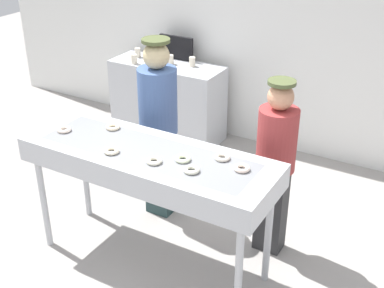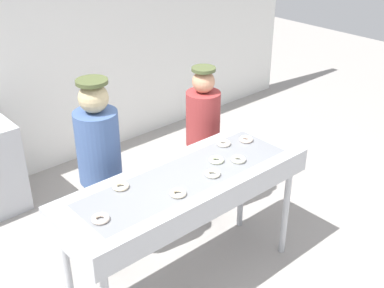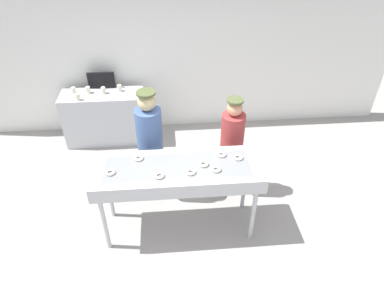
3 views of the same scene
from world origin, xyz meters
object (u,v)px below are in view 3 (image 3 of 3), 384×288
Objects in this scene: paper_cup_1 at (78,97)px; menu_display at (101,80)px; fryer_conveyor at (178,173)px; sugar_donut_6 at (110,172)px; sugar_donut_4 at (216,169)px; worker_assistant at (232,143)px; sugar_donut_1 at (222,154)px; worker_baker at (150,140)px; sugar_donut_7 at (159,175)px; sugar_donut_2 at (139,158)px; sugar_donut_5 at (191,172)px; paper_cup_0 at (73,91)px; sugar_donut_3 at (204,164)px; paper_cup_3 at (88,90)px; paper_cup_4 at (120,88)px; sugar_donut_0 at (238,157)px; paper_cup_2 at (103,90)px; prep_counter at (105,117)px.

paper_cup_1 is 0.54m from menu_display.
fryer_conveyor is 0.80m from sugar_donut_6.
sugar_donut_4 is 0.88m from worker_assistant.
sugar_donut_1 and sugar_donut_6 have the same top height.
worker_baker is 1.10× the size of worker_assistant.
sugar_donut_7 is (-0.67, -0.05, 0.00)m from sugar_donut_4.
worker_baker is at bearing 75.75° from sugar_donut_2.
sugar_donut_2 is 0.69m from sugar_donut_5.
sugar_donut_2 is 2.33m from paper_cup_0.
paper_cup_3 is at bearing 128.02° from sugar_donut_3.
paper_cup_1 is at bearing -118.47° from paper_cup_3.
fryer_conveyor is 18.04× the size of paper_cup_4.
paper_cup_4 is (-0.66, 2.38, -0.09)m from sugar_donut_7.
sugar_donut_0 reaches higher than fryer_conveyor.
sugar_donut_1 is at bearing 9.53° from sugar_donut_6.
sugar_donut_3 is at bearing -51.98° from paper_cup_3.
sugar_donut_5 is at bearing -60.52° from paper_cup_2.
prep_counter is (-0.40, 2.20, -0.61)m from sugar_donut_6.
sugar_donut_6 reaches higher than prep_counter.
paper_cup_1 is (-1.31, 2.12, -0.09)m from sugar_donut_7.
menu_display is at bearing 39.00° from paper_cup_3.
sugar_donut_6 is 0.86m from worker_baker.
sugar_donut_7 is at bearing -68.91° from menu_display.
sugar_donut_4 is 1.11m from worker_baker.
prep_counter is (-1.34, 2.27, -0.61)m from sugar_donut_5.
sugar_donut_1 is 0.60m from worker_assistant.
sugar_donut_3 and sugar_donut_6 have the same top height.
sugar_donut_2 and sugar_donut_3 have the same top height.
sugar_donut_7 is 1.04× the size of paper_cup_2.
paper_cup_1 is (-1.53, 1.95, 0.03)m from fryer_conveyor.
worker_baker reaches higher than paper_cup_2.
sugar_donut_3 is 1.00× the size of sugar_donut_4.
sugar_donut_3 reaches higher than paper_cup_0.
sugar_donut_4 and sugar_donut_6 have the same top height.
paper_cup_4 is at bearing -35.46° from worker_assistant.
paper_cup_0 is (-1.30, 1.52, 0.00)m from worker_baker.
paper_cup_3 is (-1.96, 2.02, -0.09)m from sugar_donut_1.
sugar_donut_2 is at bearing -78.55° from paper_cup_4.
sugar_donut_2 is 2.08m from paper_cup_4.
sugar_donut_7 is 2.70m from menu_display.
sugar_donut_3 is 1.04× the size of paper_cup_0.
paper_cup_4 is (0.52, 0.02, 0.00)m from paper_cup_3.
sugar_donut_1 is 1.04× the size of paper_cup_0.
sugar_donut_6 is 0.08× the size of worker_assistant.
paper_cup_4 is at bearing -72.22° from worker_baker.
menu_display is (-0.31, 0.15, 0.09)m from paper_cup_4.
paper_cup_3 is at bearing 167.68° from prep_counter.
paper_cup_3 is (-1.72, 2.19, -0.09)m from sugar_donut_3.
paper_cup_2 and paper_cup_4 have the same top height.
sugar_donut_3 is at bearing -57.55° from menu_display.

